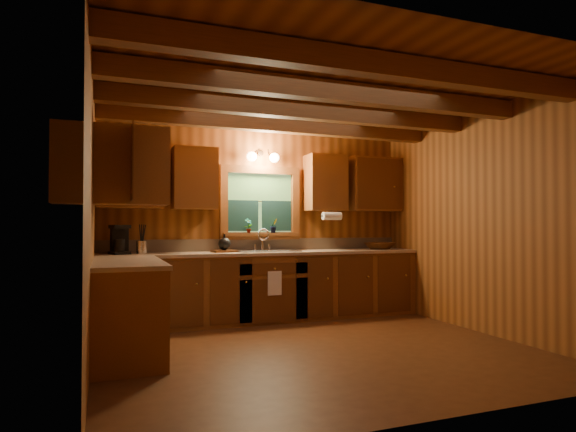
# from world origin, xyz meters

# --- Properties ---
(room) EXTENTS (4.20, 4.20, 4.20)m
(room) POSITION_xyz_m (0.00, 0.00, 1.30)
(room) COLOR #4C2912
(room) RESTS_ON ground
(ceiling_beams) EXTENTS (4.20, 2.54, 0.18)m
(ceiling_beams) POSITION_xyz_m (0.00, 0.00, 2.49)
(ceiling_beams) COLOR brown
(ceiling_beams) RESTS_ON room
(base_cabinets) EXTENTS (4.20, 2.22, 0.86)m
(base_cabinets) POSITION_xyz_m (-0.49, 1.28, 0.43)
(base_cabinets) COLOR brown
(base_cabinets) RESTS_ON ground
(countertop) EXTENTS (4.20, 2.24, 0.04)m
(countertop) POSITION_xyz_m (-0.48, 1.29, 0.88)
(countertop) COLOR tan
(countertop) RESTS_ON base_cabinets
(backsplash) EXTENTS (4.20, 0.02, 0.16)m
(backsplash) POSITION_xyz_m (0.00, 1.89, 0.98)
(backsplash) COLOR tan
(backsplash) RESTS_ON room
(dishwasher_panel) EXTENTS (0.02, 0.60, 0.80)m
(dishwasher_panel) POSITION_xyz_m (-1.47, 0.68, 0.43)
(dishwasher_panel) COLOR white
(dishwasher_panel) RESTS_ON base_cabinets
(upper_cabinets) EXTENTS (4.19, 1.77, 0.78)m
(upper_cabinets) POSITION_xyz_m (-0.56, 1.42, 1.84)
(upper_cabinets) COLOR brown
(upper_cabinets) RESTS_ON room
(window) EXTENTS (1.12, 0.08, 1.00)m
(window) POSITION_xyz_m (0.00, 1.87, 1.53)
(window) COLOR brown
(window) RESTS_ON room
(window_sill) EXTENTS (1.06, 0.14, 0.04)m
(window_sill) POSITION_xyz_m (0.00, 1.82, 1.12)
(window_sill) COLOR brown
(window_sill) RESTS_ON room
(wall_sconce) EXTENTS (0.45, 0.21, 0.17)m
(wall_sconce) POSITION_xyz_m (0.00, 1.75, 2.16)
(wall_sconce) COLOR black
(wall_sconce) RESTS_ON room
(paper_towel_roll) EXTENTS (0.27, 0.11, 0.11)m
(paper_towel_roll) POSITION_xyz_m (0.92, 1.53, 1.37)
(paper_towel_roll) COLOR white
(paper_towel_roll) RESTS_ON upper_cabinets
(dish_towel) EXTENTS (0.18, 0.01, 0.30)m
(dish_towel) POSITION_xyz_m (0.00, 1.26, 0.52)
(dish_towel) COLOR white
(dish_towel) RESTS_ON base_cabinets
(sink) EXTENTS (0.82, 0.48, 0.43)m
(sink) POSITION_xyz_m (0.00, 1.60, 0.86)
(sink) COLOR silver
(sink) RESTS_ON countertop
(coffee_maker) EXTENTS (0.20, 0.25, 0.35)m
(coffee_maker) POSITION_xyz_m (-1.82, 1.64, 1.07)
(coffee_maker) COLOR black
(coffee_maker) RESTS_ON countertop
(utensil_crock) EXTENTS (0.12, 0.12, 0.35)m
(utensil_crock) POSITION_xyz_m (-1.57, 1.61, 0.99)
(utensil_crock) COLOR silver
(utensil_crock) RESTS_ON countertop
(cutting_board) EXTENTS (0.33, 0.25, 0.03)m
(cutting_board) POSITION_xyz_m (-0.56, 1.61, 0.91)
(cutting_board) COLOR #512A11
(cutting_board) RESTS_ON countertop
(teakettle) EXTENTS (0.16, 0.16, 0.20)m
(teakettle) POSITION_xyz_m (-0.56, 1.61, 1.01)
(teakettle) COLOR black
(teakettle) RESTS_ON cutting_board
(wicker_basket) EXTENTS (0.52, 0.52, 0.10)m
(wicker_basket) POSITION_xyz_m (1.71, 1.58, 0.95)
(wicker_basket) COLOR #48230C
(wicker_basket) RESTS_ON countertop
(potted_plant_left) EXTENTS (0.12, 0.10, 0.20)m
(potted_plant_left) POSITION_xyz_m (-0.18, 1.80, 1.24)
(potted_plant_left) COLOR #512A11
(potted_plant_left) RESTS_ON window_sill
(potted_plant_right) EXTENTS (0.14, 0.12, 0.20)m
(potted_plant_right) POSITION_xyz_m (0.17, 1.79, 1.24)
(potted_plant_right) COLOR #512A11
(potted_plant_right) RESTS_ON window_sill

